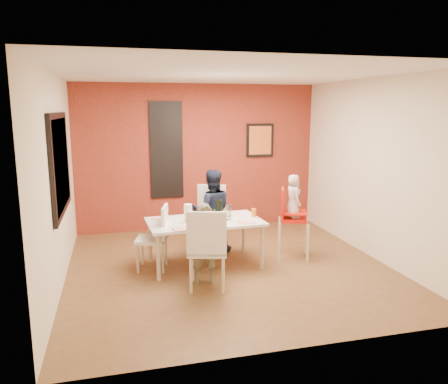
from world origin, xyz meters
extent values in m
plane|color=brown|center=(0.00, 0.00, 0.00)|extent=(4.50, 4.50, 0.00)
cube|color=silver|center=(0.00, 0.00, 2.70)|extent=(4.50, 4.50, 0.02)
cube|color=#F1E5C7|center=(0.00, 2.25, 1.35)|extent=(4.50, 0.02, 2.70)
cube|color=#F1E5C7|center=(0.00, -2.25, 1.35)|extent=(4.50, 0.02, 2.70)
cube|color=#F1E5C7|center=(-2.25, 0.00, 1.35)|extent=(0.02, 4.50, 2.70)
cube|color=#F1E5C7|center=(2.25, 0.00, 1.35)|extent=(0.02, 4.50, 2.70)
cube|color=maroon|center=(0.00, 2.23, 1.35)|extent=(4.50, 0.02, 2.70)
cube|color=black|center=(-2.22, 0.20, 1.55)|extent=(0.05, 1.70, 1.30)
cube|color=black|center=(-2.21, 0.20, 1.55)|extent=(0.02, 1.55, 1.15)
cube|color=silver|center=(-0.60, 2.21, 1.50)|extent=(0.55, 0.03, 1.70)
cube|color=black|center=(-0.60, 2.21, 1.50)|extent=(0.60, 0.03, 1.76)
cube|color=black|center=(1.20, 2.21, 1.65)|extent=(0.54, 0.03, 0.64)
cube|color=orange|center=(1.20, 2.19, 1.65)|extent=(0.44, 0.01, 0.54)
cube|color=white|center=(-0.32, 0.17, 0.66)|extent=(1.66, 0.99, 0.04)
cylinder|color=tan|center=(-1.03, -0.24, 0.32)|extent=(0.05, 0.05, 0.64)
cylinder|color=tan|center=(-1.07, 0.51, 0.32)|extent=(0.05, 0.05, 0.64)
cylinder|color=tan|center=(0.44, -0.16, 0.32)|extent=(0.05, 0.05, 0.64)
cylinder|color=tan|center=(0.40, 0.59, 0.32)|extent=(0.05, 0.05, 0.64)
cube|color=silver|center=(-0.45, -0.62, 0.49)|extent=(0.59, 0.59, 0.05)
cube|color=silver|center=(-0.50, -0.83, 0.77)|extent=(0.48, 0.17, 0.55)
cylinder|color=#C2B090|center=(-0.21, -0.48, 0.24)|extent=(0.04, 0.04, 0.47)
cylinder|color=#C2B090|center=(-0.31, -0.86, 0.24)|extent=(0.04, 0.04, 0.47)
cylinder|color=#C2B090|center=(-0.59, -0.37, 0.24)|extent=(0.04, 0.04, 0.47)
cylinder|color=#C2B090|center=(-0.69, -0.76, 0.24)|extent=(0.04, 0.04, 0.47)
cube|color=white|center=(-0.08, 0.95, 0.48)|extent=(0.61, 0.61, 0.05)
cube|color=white|center=(0.00, 1.15, 0.75)|extent=(0.45, 0.21, 0.53)
cylinder|color=beige|center=(-0.33, 0.84, 0.23)|extent=(0.04, 0.04, 0.46)
cylinder|color=beige|center=(-0.18, 1.20, 0.23)|extent=(0.04, 0.04, 0.46)
cylinder|color=beige|center=(0.03, 0.70, 0.23)|extent=(0.04, 0.04, 0.46)
cylinder|color=beige|center=(0.17, 1.06, 0.23)|extent=(0.04, 0.04, 0.46)
cube|color=silver|center=(-1.07, 0.22, 0.43)|extent=(0.52, 0.52, 0.05)
cube|color=silver|center=(-0.89, 0.17, 0.67)|extent=(0.14, 0.42, 0.48)
cylinder|color=tan|center=(-1.20, 0.43, 0.21)|extent=(0.03, 0.03, 0.42)
cylinder|color=tan|center=(-0.86, 0.34, 0.21)|extent=(0.03, 0.03, 0.42)
cylinder|color=tan|center=(-1.29, 0.09, 0.21)|extent=(0.03, 0.03, 0.42)
cylinder|color=tan|center=(-0.95, 0.01, 0.21)|extent=(0.03, 0.03, 0.42)
cube|color=red|center=(1.06, 0.18, 0.61)|extent=(0.48, 0.48, 0.06)
cube|color=red|center=(0.90, 0.25, 0.85)|extent=(0.17, 0.36, 0.44)
cube|color=red|center=(1.06, 0.18, 0.71)|extent=(0.48, 0.48, 0.02)
cylinder|color=beige|center=(1.18, -0.09, 0.29)|extent=(0.04, 0.04, 0.58)
cylinder|color=beige|center=(0.79, 0.06, 0.29)|extent=(0.04, 0.04, 0.58)
cylinder|color=beige|center=(1.33, 0.30, 0.29)|extent=(0.04, 0.04, 0.58)
cylinder|color=beige|center=(0.94, 0.45, 0.29)|extent=(0.04, 0.04, 0.58)
imported|color=#605C44|center=(-0.45, -0.46, 0.53)|extent=(0.43, 0.32, 1.06)
imported|color=black|center=(-0.08, 0.79, 0.66)|extent=(0.69, 0.57, 1.32)
imported|color=beige|center=(1.04, 0.18, 0.96)|extent=(0.22, 0.33, 0.65)
cube|color=silver|center=(-0.72, -0.20, 0.68)|extent=(0.24, 0.24, 0.01)
cube|color=white|center=(-0.34, 0.48, 0.68)|extent=(0.28, 0.28, 0.01)
cube|color=white|center=(0.23, -0.08, 0.68)|extent=(0.23, 0.23, 0.01)
cube|color=white|center=(-0.93, 0.44, 0.68)|extent=(0.25, 0.25, 0.01)
imported|color=white|center=(-0.14, 0.06, 0.70)|extent=(0.31, 0.31, 0.06)
imported|color=silver|center=(0.05, 0.37, 0.70)|extent=(0.26, 0.26, 0.05)
cylinder|color=black|center=(-0.10, 0.19, 0.82)|extent=(0.07, 0.07, 0.28)
cylinder|color=white|center=(-0.37, -0.04, 0.76)|extent=(0.06, 0.06, 0.18)
cylinder|color=silver|center=(0.02, 0.14, 0.79)|extent=(0.08, 0.08, 0.22)
cylinder|color=white|center=(-0.56, 0.15, 0.80)|extent=(0.11, 0.11, 0.25)
cylinder|color=red|center=(-0.22, 0.20, 0.74)|extent=(0.03, 0.03, 0.13)
cylinder|color=#2E6722|center=(-0.17, 0.22, 0.74)|extent=(0.04, 0.04, 0.14)
cylinder|color=brown|center=(-0.25, 0.25, 0.75)|extent=(0.04, 0.04, 0.15)
cylinder|color=orange|center=(0.43, 0.21, 0.73)|extent=(0.07, 0.07, 0.12)
camera|label=1|loc=(-1.54, -5.76, 2.25)|focal=35.00mm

